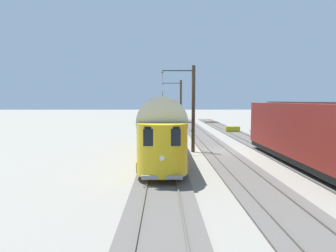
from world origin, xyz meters
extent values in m
plane|color=gray|center=(0.00, 0.00, 0.00)|extent=(220.00, 220.00, 0.00)
cube|color=#56514C|center=(-4.50, 0.00, 0.05)|extent=(2.80, 80.00, 0.10)
cube|color=#59544C|center=(-3.78, 0.00, 0.14)|extent=(0.07, 80.00, 0.08)
cube|color=#59544C|center=(-5.21, 0.00, 0.14)|extent=(0.07, 80.00, 0.08)
cube|color=#47331E|center=(-4.50, -32.00, 0.11)|extent=(2.50, 0.24, 0.08)
cube|color=#47331E|center=(-4.50, -31.35, 0.11)|extent=(2.50, 0.24, 0.08)
cube|color=#47331E|center=(-4.50, -30.70, 0.11)|extent=(2.50, 0.24, 0.08)
cube|color=#47331E|center=(-4.50, -30.05, 0.11)|extent=(2.50, 0.24, 0.08)
cube|color=#47331E|center=(-4.50, -29.40, 0.11)|extent=(2.50, 0.24, 0.08)
cube|color=#56514C|center=(0.00, 0.00, 0.05)|extent=(2.80, 80.00, 0.10)
cube|color=#59544C|center=(0.72, 0.00, 0.14)|extent=(0.07, 80.00, 0.08)
cube|color=#59544C|center=(-0.72, 0.00, 0.14)|extent=(0.07, 80.00, 0.08)
cube|color=#47331E|center=(0.00, -32.00, 0.11)|extent=(2.50, 0.24, 0.08)
cube|color=#47331E|center=(0.00, -31.35, 0.11)|extent=(2.50, 0.24, 0.08)
cube|color=#47331E|center=(0.00, -30.70, 0.11)|extent=(2.50, 0.24, 0.08)
cube|color=#47331E|center=(0.00, -30.05, 0.11)|extent=(2.50, 0.24, 0.08)
cube|color=#47331E|center=(0.00, -29.40, 0.11)|extent=(2.50, 0.24, 0.08)
cube|color=#56514C|center=(4.50, 0.00, 0.05)|extent=(2.80, 80.00, 0.10)
cube|color=#59544C|center=(5.21, 0.00, 0.14)|extent=(0.07, 80.00, 0.08)
cube|color=#59544C|center=(3.78, 0.00, 0.14)|extent=(0.07, 80.00, 0.08)
cube|color=#47331E|center=(4.50, -32.00, 0.11)|extent=(2.50, 0.24, 0.08)
cube|color=#47331E|center=(4.50, -31.35, 0.11)|extent=(2.50, 0.24, 0.08)
cube|color=#47331E|center=(4.50, -30.70, 0.11)|extent=(2.50, 0.24, 0.08)
cube|color=#47331E|center=(4.50, -30.05, 0.11)|extent=(2.50, 0.24, 0.08)
cube|color=#47331E|center=(4.50, -29.40, 0.11)|extent=(2.50, 0.24, 0.08)
cube|color=gold|center=(4.50, 1.39, 0.71)|extent=(2.65, 14.09, 0.55)
cube|color=gold|center=(4.50, 1.39, 1.46)|extent=(2.55, 14.09, 0.95)
cube|color=gold|center=(4.50, 1.39, 2.46)|extent=(2.55, 14.09, 1.05)
cylinder|color=#B7B7B2|center=(4.50, 1.39, 2.98)|extent=(2.65, 13.80, 2.65)
cylinder|color=gold|center=(4.50, 8.38, 1.70)|extent=(2.55, 2.55, 2.55)
cylinder|color=gold|center=(4.50, -5.61, 1.70)|extent=(2.55, 2.55, 2.55)
cube|color=black|center=(4.50, 9.51, 2.72)|extent=(1.63, 0.08, 0.36)
cube|color=black|center=(4.50, 9.55, 2.41)|extent=(1.73, 0.06, 0.80)
cube|color=black|center=(5.79, 1.39, 2.46)|extent=(0.04, 11.83, 0.80)
cube|color=black|center=(3.20, 1.39, 2.46)|extent=(0.04, 11.83, 0.80)
cylinder|color=silver|center=(4.50, 9.64, 1.46)|extent=(0.24, 0.06, 0.24)
cube|color=gray|center=(4.50, 9.58, 0.53)|extent=(1.94, 0.12, 0.20)
cylinder|color=black|center=(4.50, -2.71, 4.63)|extent=(0.07, 3.97, 0.72)
cylinder|color=black|center=(5.21, 5.89, 0.56)|extent=(0.10, 0.76, 0.76)
cylinder|color=black|center=(3.78, 5.89, 0.56)|extent=(0.10, 0.76, 0.76)
cylinder|color=black|center=(5.21, -3.12, 0.56)|extent=(0.10, 0.76, 0.76)
cylinder|color=black|center=(3.78, -3.12, 0.56)|extent=(0.10, 0.76, 0.76)
cube|color=maroon|center=(-4.50, 5.43, 2.33)|extent=(2.90, 14.41, 3.20)
cube|color=#332D28|center=(-4.50, 5.43, 3.99)|extent=(0.70, 12.97, 0.08)
cube|color=black|center=(-4.50, 5.43, 0.53)|extent=(2.70, 14.41, 0.36)
cube|color=black|center=(-5.98, 5.43, 2.07)|extent=(0.06, 2.20, 2.56)
cylinder|color=black|center=(-5.21, 0.39, 0.60)|extent=(0.10, 0.84, 0.84)
cylinder|color=black|center=(-3.78, 0.39, 0.60)|extent=(0.10, 0.84, 0.84)
cylinder|color=#423323|center=(2.05, -16.62, 3.42)|extent=(0.28, 0.28, 6.85)
cylinder|color=#2D2D2D|center=(3.27, -16.62, 6.45)|extent=(2.45, 0.10, 0.10)
sphere|color=#334733|center=(4.50, -16.62, 6.30)|extent=(0.16, 0.16, 0.16)
cylinder|color=#423323|center=(2.05, -0.16, 3.42)|extent=(0.28, 0.28, 6.85)
cylinder|color=#2D2D2D|center=(3.27, -0.16, 6.45)|extent=(2.45, 0.10, 0.10)
sphere|color=#334733|center=(4.50, -0.16, 6.30)|extent=(0.16, 0.16, 0.16)
cylinder|color=black|center=(4.50, -8.39, 6.30)|extent=(0.03, 20.47, 0.03)
cylinder|color=black|center=(3.27, -16.62, 6.45)|extent=(2.45, 0.02, 0.02)
cylinder|color=black|center=(-6.23, -11.86, 0.55)|extent=(0.08, 0.08, 1.10)
cylinder|color=red|center=(-6.23, -11.86, 1.22)|extent=(0.30, 0.30, 0.03)
cylinder|color=#262626|center=(-6.05, -11.86, 0.35)|extent=(0.33, 0.04, 0.54)
cube|color=#B2A519|center=(-4.50, -14.33, 0.40)|extent=(1.80, 0.60, 0.80)
camera|label=1|loc=(4.44, 22.93, 4.10)|focal=31.21mm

